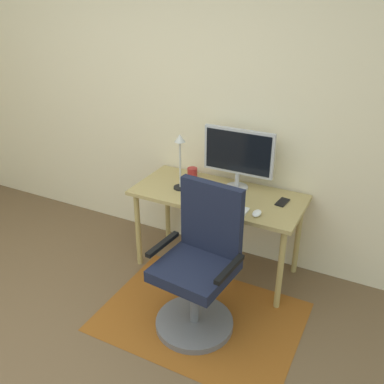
{
  "coord_description": "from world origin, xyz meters",
  "views": [
    {
      "loc": [
        1.68,
        -0.93,
        2.19
      ],
      "look_at": [
        0.4,
        1.58,
        0.8
      ],
      "focal_mm": 39.91,
      "sensor_mm": 36.0,
      "label": 1
    }
  ],
  "objects_px": {
    "coffee_cup": "(192,173)",
    "desk_lamp": "(180,155)",
    "cell_phone": "(282,202)",
    "monitor": "(238,154)",
    "computer_mouse": "(257,213)",
    "desk": "(218,202)",
    "keyboard": "(219,206)",
    "office_chair": "(199,273)"
  },
  "relations": [
    {
      "from": "coffee_cup",
      "to": "cell_phone",
      "type": "distance_m",
      "value": 0.81
    },
    {
      "from": "computer_mouse",
      "to": "office_chair",
      "type": "bearing_deg",
      "value": -117.16
    },
    {
      "from": "computer_mouse",
      "to": "coffee_cup",
      "type": "distance_m",
      "value": 0.79
    },
    {
      "from": "keyboard",
      "to": "desk",
      "type": "bearing_deg",
      "value": 115.94
    },
    {
      "from": "coffee_cup",
      "to": "office_chair",
      "type": "height_order",
      "value": "office_chair"
    },
    {
      "from": "coffee_cup",
      "to": "computer_mouse",
      "type": "bearing_deg",
      "value": -27.69
    },
    {
      "from": "cell_phone",
      "to": "desk_lamp",
      "type": "relative_size",
      "value": 0.31
    },
    {
      "from": "coffee_cup",
      "to": "desk_lamp",
      "type": "bearing_deg",
      "value": -87.88
    },
    {
      "from": "monitor",
      "to": "computer_mouse",
      "type": "relative_size",
      "value": 5.45
    },
    {
      "from": "monitor",
      "to": "cell_phone",
      "type": "xyz_separation_m",
      "value": [
        0.4,
        -0.09,
        -0.29
      ]
    },
    {
      "from": "monitor",
      "to": "keyboard",
      "type": "bearing_deg",
      "value": -88.77
    },
    {
      "from": "keyboard",
      "to": "cell_phone",
      "type": "xyz_separation_m",
      "value": [
        0.39,
        0.28,
        -0.0
      ]
    },
    {
      "from": "cell_phone",
      "to": "office_chair",
      "type": "distance_m",
      "value": 0.85
    },
    {
      "from": "desk",
      "to": "coffee_cup",
      "type": "height_order",
      "value": "coffee_cup"
    },
    {
      "from": "coffee_cup",
      "to": "cell_phone",
      "type": "bearing_deg",
      "value": -6.79
    },
    {
      "from": "computer_mouse",
      "to": "office_chair",
      "type": "distance_m",
      "value": 0.59
    },
    {
      "from": "keyboard",
      "to": "office_chair",
      "type": "bearing_deg",
      "value": -82.79
    },
    {
      "from": "desk",
      "to": "office_chair",
      "type": "xyz_separation_m",
      "value": [
        0.16,
        -0.64,
        -0.2
      ]
    },
    {
      "from": "desk",
      "to": "desk_lamp",
      "type": "xyz_separation_m",
      "value": [
        -0.31,
        -0.05,
        0.36
      ]
    },
    {
      "from": "monitor",
      "to": "cell_phone",
      "type": "distance_m",
      "value": 0.5
    },
    {
      "from": "coffee_cup",
      "to": "cell_phone",
      "type": "xyz_separation_m",
      "value": [
        0.81,
        -0.1,
        -0.04
      ]
    },
    {
      "from": "cell_phone",
      "to": "desk_lamp",
      "type": "distance_m",
      "value": 0.86
    },
    {
      "from": "computer_mouse",
      "to": "office_chair",
      "type": "height_order",
      "value": "office_chair"
    },
    {
      "from": "desk_lamp",
      "to": "office_chair",
      "type": "distance_m",
      "value": 0.94
    },
    {
      "from": "computer_mouse",
      "to": "cell_phone",
      "type": "height_order",
      "value": "computer_mouse"
    },
    {
      "from": "keyboard",
      "to": "office_chair",
      "type": "distance_m",
      "value": 0.53
    },
    {
      "from": "cell_phone",
      "to": "monitor",
      "type": "bearing_deg",
      "value": 174.68
    },
    {
      "from": "monitor",
      "to": "coffee_cup",
      "type": "relative_size",
      "value": 6.35
    },
    {
      "from": "desk",
      "to": "coffee_cup",
      "type": "bearing_deg",
      "value": 151.08
    },
    {
      "from": "desk",
      "to": "monitor",
      "type": "bearing_deg",
      "value": 60.25
    },
    {
      "from": "computer_mouse",
      "to": "coffee_cup",
      "type": "height_order",
      "value": "coffee_cup"
    },
    {
      "from": "desk_lamp",
      "to": "office_chair",
      "type": "height_order",
      "value": "desk_lamp"
    },
    {
      "from": "cell_phone",
      "to": "office_chair",
      "type": "xyz_separation_m",
      "value": [
        -0.34,
        -0.72,
        -0.28
      ]
    },
    {
      "from": "keyboard",
      "to": "coffee_cup",
      "type": "xyz_separation_m",
      "value": [
        -0.41,
        0.38,
        0.04
      ]
    },
    {
      "from": "keyboard",
      "to": "desk_lamp",
      "type": "height_order",
      "value": "desk_lamp"
    },
    {
      "from": "keyboard",
      "to": "cell_phone",
      "type": "height_order",
      "value": "keyboard"
    },
    {
      "from": "desk",
      "to": "keyboard",
      "type": "bearing_deg",
      "value": -64.06
    },
    {
      "from": "monitor",
      "to": "computer_mouse",
      "type": "xyz_separation_m",
      "value": [
        0.29,
        -0.36,
        -0.28
      ]
    },
    {
      "from": "office_chair",
      "to": "desk",
      "type": "bearing_deg",
      "value": 109.32
    },
    {
      "from": "keyboard",
      "to": "desk_lamp",
      "type": "bearing_deg",
      "value": 159.06
    },
    {
      "from": "desk",
      "to": "cell_phone",
      "type": "xyz_separation_m",
      "value": [
        0.49,
        0.08,
        0.08
      ]
    },
    {
      "from": "desk",
      "to": "office_chair",
      "type": "relative_size",
      "value": 1.29
    }
  ]
}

